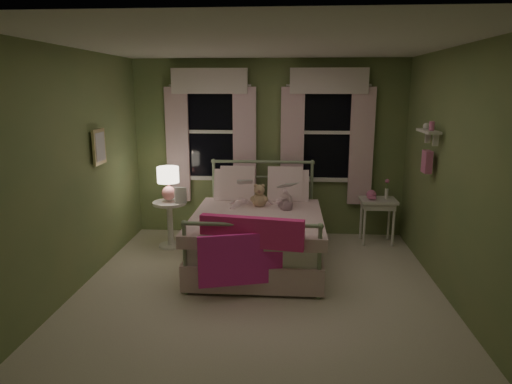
# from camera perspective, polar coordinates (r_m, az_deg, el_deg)

# --- Properties ---
(room_shell) EXTENTS (4.20, 4.20, 4.20)m
(room_shell) POSITION_cam_1_polar(r_m,az_deg,el_deg) (4.74, 0.41, 2.15)
(room_shell) COLOR silver
(room_shell) RESTS_ON ground
(bed) EXTENTS (1.58, 2.04, 1.18)m
(bed) POSITION_cam_1_polar(r_m,az_deg,el_deg) (5.80, 0.25, -5.16)
(bed) COLOR white
(bed) RESTS_ON ground
(pink_throw) EXTENTS (1.10, 0.37, 0.71)m
(pink_throw) POSITION_cam_1_polar(r_m,az_deg,el_deg) (4.76, -0.59, -6.40)
(pink_throw) COLOR #FF318D
(pink_throw) RESTS_ON bed
(child_left) EXTENTS (0.29, 0.22, 0.71)m
(child_left) POSITION_cam_1_polar(r_m,az_deg,el_deg) (6.09, -2.10, 0.98)
(child_left) COLOR #F7D1DD
(child_left) RESTS_ON bed
(child_right) EXTENTS (0.42, 0.35, 0.77)m
(child_right) POSITION_cam_1_polar(r_m,az_deg,el_deg) (6.05, 3.17, 1.14)
(child_right) COLOR #F7D1DD
(child_right) RESTS_ON bed
(book_left) EXTENTS (0.21, 0.13, 0.26)m
(book_left) POSITION_cam_1_polar(r_m,az_deg,el_deg) (5.84, -2.37, 0.82)
(book_left) COLOR beige
(book_left) RESTS_ON child_left
(book_right) EXTENTS (0.23, 0.18, 0.26)m
(book_right) POSITION_cam_1_polar(r_m,az_deg,el_deg) (5.82, 3.12, 0.33)
(book_right) COLOR beige
(book_right) RESTS_ON child_right
(teddy_bear) EXTENTS (0.23, 0.19, 0.32)m
(teddy_bear) POSITION_cam_1_polar(r_m,az_deg,el_deg) (5.95, 0.43, -0.64)
(teddy_bear) COLOR tan
(teddy_bear) RESTS_ON bed
(nightstand_left) EXTENTS (0.46, 0.46, 0.65)m
(nightstand_left) POSITION_cam_1_polar(r_m,az_deg,el_deg) (6.46, -10.72, -3.19)
(nightstand_left) COLOR white
(nightstand_left) RESTS_ON ground
(table_lamp) EXTENTS (0.30, 0.30, 0.47)m
(table_lamp) POSITION_cam_1_polar(r_m,az_deg,el_deg) (6.34, -10.92, 1.47)
(table_lamp) COLOR pink
(table_lamp) RESTS_ON nightstand_left
(book_nightstand) EXTENTS (0.18, 0.23, 0.02)m
(book_nightstand) POSITION_cam_1_polar(r_m,az_deg,el_deg) (6.30, -10.11, -1.32)
(book_nightstand) COLOR beige
(book_nightstand) RESTS_ON nightstand_left
(nightstand_right) EXTENTS (0.50, 0.40, 0.64)m
(nightstand_right) POSITION_cam_1_polar(r_m,az_deg,el_deg) (6.70, 14.99, -1.67)
(nightstand_right) COLOR white
(nightstand_right) RESTS_ON ground
(pink_toy) EXTENTS (0.14, 0.19, 0.14)m
(pink_toy) POSITION_cam_1_polar(r_m,az_deg,el_deg) (6.64, 14.23, -0.35)
(pink_toy) COLOR pink
(pink_toy) RESTS_ON nightstand_right
(bud_vase) EXTENTS (0.06, 0.06, 0.28)m
(bud_vase) POSITION_cam_1_polar(r_m,az_deg,el_deg) (6.71, 16.03, 0.40)
(bud_vase) COLOR white
(bud_vase) RESTS_ON nightstand_right
(window_left) EXTENTS (1.34, 0.13, 1.96)m
(window_left) POSITION_cam_1_polar(r_m,az_deg,el_deg) (6.80, -5.68, 8.09)
(window_left) COLOR black
(window_left) RESTS_ON room_shell
(window_right) EXTENTS (1.34, 0.13, 1.96)m
(window_right) POSITION_cam_1_polar(r_m,az_deg,el_deg) (6.72, 8.89, 7.95)
(window_right) COLOR black
(window_right) RESTS_ON room_shell
(wall_shelf) EXTENTS (0.15, 0.50, 0.60)m
(wall_shelf) POSITION_cam_1_polar(r_m,az_deg,el_deg) (5.62, 20.70, 5.32)
(wall_shelf) COLOR white
(wall_shelf) RESTS_ON room_shell
(framed_picture) EXTENTS (0.03, 0.32, 0.42)m
(framed_picture) POSITION_cam_1_polar(r_m,az_deg,el_deg) (5.75, -19.01, 5.36)
(framed_picture) COLOR beige
(framed_picture) RESTS_ON room_shell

